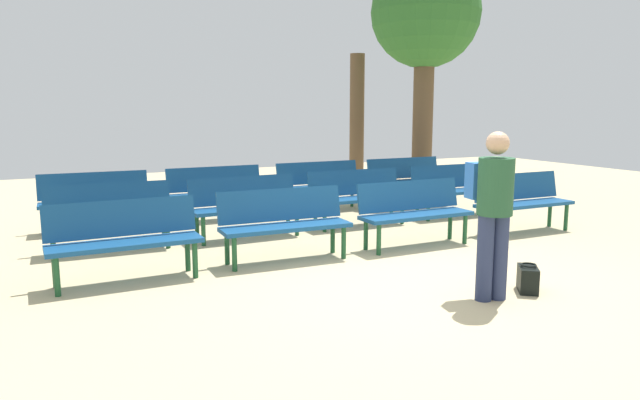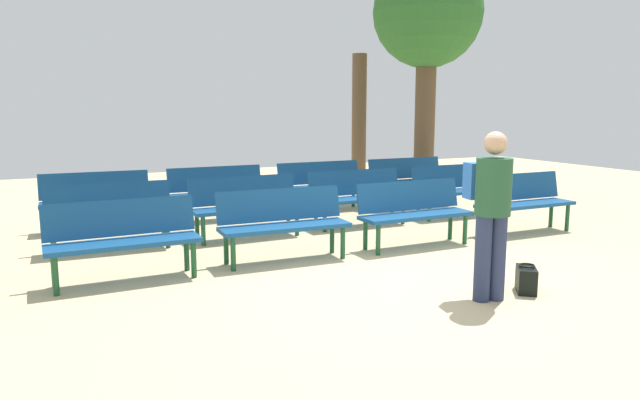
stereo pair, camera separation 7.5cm
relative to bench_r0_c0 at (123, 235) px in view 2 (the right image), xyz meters
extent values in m
plane|color=#CCB789|center=(2.82, -1.55, -0.50)|extent=(24.00, 24.00, 0.00)
cube|color=navy|center=(0.00, -0.08, -0.07)|extent=(1.61, 0.48, 0.05)
cube|color=navy|center=(0.00, 0.12, 0.17)|extent=(1.60, 0.16, 0.40)
cylinder|color=#194C28|center=(-0.69, -0.25, -0.30)|extent=(0.06, 0.06, 0.40)
cylinder|color=#194C28|center=(0.71, -0.22, -0.30)|extent=(0.06, 0.06, 0.40)
cylinder|color=#194C28|center=(-0.70, 0.07, -0.30)|extent=(0.06, 0.06, 0.40)
cylinder|color=#194C28|center=(0.70, 0.10, -0.30)|extent=(0.06, 0.06, 0.40)
cube|color=navy|center=(1.88, -0.02, -0.07)|extent=(1.61, 0.49, 0.05)
cube|color=navy|center=(1.89, 0.18, 0.17)|extent=(1.60, 0.17, 0.40)
cylinder|color=#194C28|center=(1.18, -0.16, -0.30)|extent=(0.06, 0.06, 0.40)
cylinder|color=#194C28|center=(2.58, -0.21, -0.30)|extent=(0.06, 0.06, 0.40)
cylinder|color=#194C28|center=(1.19, 0.16, -0.30)|extent=(0.06, 0.06, 0.40)
cylinder|color=#194C28|center=(2.59, 0.11, -0.30)|extent=(0.06, 0.06, 0.40)
cube|color=navy|center=(3.76, -0.08, -0.07)|extent=(1.61, 0.46, 0.05)
cube|color=navy|center=(3.75, 0.12, 0.17)|extent=(1.60, 0.14, 0.40)
cylinder|color=#194C28|center=(3.06, -0.25, -0.30)|extent=(0.06, 0.06, 0.40)
cylinder|color=#194C28|center=(4.46, -0.23, -0.30)|extent=(0.06, 0.06, 0.40)
cylinder|color=#194C28|center=(3.05, 0.07, -0.30)|extent=(0.06, 0.06, 0.40)
cylinder|color=#194C28|center=(4.45, 0.09, -0.30)|extent=(0.06, 0.06, 0.40)
cube|color=navy|center=(5.73, -0.05, -0.07)|extent=(1.60, 0.45, 0.05)
cube|color=navy|center=(5.73, 0.15, 0.17)|extent=(1.60, 0.13, 0.40)
cylinder|color=#194C28|center=(5.03, -0.20, -0.30)|extent=(0.06, 0.06, 0.40)
cylinder|color=#194C28|center=(6.43, -0.21, -0.30)|extent=(0.06, 0.06, 0.40)
cylinder|color=#194C28|center=(5.03, 0.12, -0.30)|extent=(0.06, 0.06, 0.40)
cylinder|color=#194C28|center=(6.43, 0.11, -0.30)|extent=(0.06, 0.06, 0.40)
cube|color=navy|center=(0.02, 1.47, -0.07)|extent=(1.61, 0.49, 0.05)
cube|color=navy|center=(0.03, 1.67, 0.17)|extent=(1.60, 0.17, 0.40)
cylinder|color=#194C28|center=(-0.69, 1.33, -0.30)|extent=(0.06, 0.06, 0.40)
cylinder|color=#194C28|center=(0.71, 1.29, -0.30)|extent=(0.06, 0.06, 0.40)
cylinder|color=#194C28|center=(-0.68, 1.65, -0.30)|extent=(0.06, 0.06, 0.40)
cylinder|color=#194C28|center=(0.72, 1.61, -0.30)|extent=(0.06, 0.06, 0.40)
cube|color=navy|center=(1.87, 1.39, -0.07)|extent=(1.61, 0.47, 0.05)
cube|color=navy|center=(1.87, 1.59, 0.17)|extent=(1.60, 0.16, 0.40)
cylinder|color=#194C28|center=(1.18, 1.22, -0.30)|extent=(0.06, 0.06, 0.40)
cylinder|color=#194C28|center=(2.58, 1.25, -0.30)|extent=(0.06, 0.06, 0.40)
cylinder|color=#194C28|center=(1.17, 1.54, -0.30)|extent=(0.06, 0.06, 0.40)
cylinder|color=#194C28|center=(2.57, 1.57, -0.30)|extent=(0.06, 0.06, 0.40)
cube|color=navy|center=(3.75, 1.46, -0.07)|extent=(1.60, 0.45, 0.05)
cube|color=navy|center=(3.75, 1.66, 0.17)|extent=(1.60, 0.13, 0.40)
cylinder|color=#194C28|center=(3.05, 1.29, -0.30)|extent=(0.06, 0.06, 0.40)
cylinder|color=#194C28|center=(4.45, 1.30, -0.30)|extent=(0.06, 0.06, 0.40)
cylinder|color=#194C28|center=(3.05, 1.61, -0.30)|extent=(0.06, 0.06, 0.40)
cylinder|color=#194C28|center=(4.45, 1.62, -0.30)|extent=(0.06, 0.06, 0.40)
cube|color=navy|center=(5.66, 1.44, -0.07)|extent=(1.61, 0.48, 0.05)
cube|color=navy|center=(5.67, 1.64, 0.17)|extent=(1.60, 0.16, 0.40)
cylinder|color=#194C28|center=(4.96, 1.29, -0.30)|extent=(0.06, 0.06, 0.40)
cylinder|color=#194C28|center=(6.36, 1.26, -0.30)|extent=(0.06, 0.06, 0.40)
cylinder|color=#194C28|center=(4.97, 1.61, -0.30)|extent=(0.06, 0.06, 0.40)
cylinder|color=#194C28|center=(6.37, 1.58, -0.30)|extent=(0.06, 0.06, 0.40)
cube|color=navy|center=(-0.04, 2.90, -0.07)|extent=(1.61, 0.50, 0.05)
cube|color=navy|center=(-0.03, 3.10, 0.17)|extent=(1.60, 0.18, 0.40)
cylinder|color=#194C28|center=(-0.74, 2.77, -0.30)|extent=(0.06, 0.06, 0.40)
cylinder|color=#194C28|center=(0.66, 2.72, -0.30)|extent=(0.06, 0.06, 0.40)
cylinder|color=#194C28|center=(-0.73, 3.09, -0.30)|extent=(0.06, 0.06, 0.40)
cylinder|color=#194C28|center=(0.67, 3.04, -0.30)|extent=(0.06, 0.06, 0.40)
cube|color=navy|center=(1.87, 2.90, -0.07)|extent=(1.60, 0.45, 0.05)
cube|color=navy|center=(1.87, 3.10, 0.17)|extent=(1.60, 0.13, 0.40)
cylinder|color=#194C28|center=(1.17, 2.73, -0.30)|extent=(0.06, 0.06, 0.40)
cylinder|color=#194C28|center=(2.57, 2.74, -0.30)|extent=(0.06, 0.06, 0.40)
cylinder|color=#194C28|center=(1.17, 3.05, -0.30)|extent=(0.06, 0.06, 0.40)
cylinder|color=#194C28|center=(2.57, 3.06, -0.30)|extent=(0.06, 0.06, 0.40)
cube|color=navy|center=(3.81, 2.92, -0.07)|extent=(1.60, 0.44, 0.05)
cube|color=navy|center=(3.81, 3.12, 0.17)|extent=(1.60, 0.12, 0.40)
cylinder|color=#194C28|center=(3.11, 2.76, -0.30)|extent=(0.06, 0.06, 0.40)
cylinder|color=#194C28|center=(4.51, 2.76, -0.30)|extent=(0.06, 0.06, 0.40)
cylinder|color=#194C28|center=(3.11, 3.08, -0.30)|extent=(0.06, 0.06, 0.40)
cylinder|color=#194C28|center=(4.51, 3.08, -0.30)|extent=(0.06, 0.06, 0.40)
cube|color=navy|center=(5.66, 2.90, -0.07)|extent=(1.60, 0.44, 0.05)
cube|color=navy|center=(5.66, 3.10, 0.17)|extent=(1.60, 0.12, 0.40)
cylinder|color=#194C28|center=(4.96, 2.74, -0.30)|extent=(0.06, 0.06, 0.40)
cylinder|color=#194C28|center=(6.36, 2.74, -0.30)|extent=(0.06, 0.06, 0.40)
cylinder|color=#194C28|center=(4.96, 3.06, -0.30)|extent=(0.06, 0.06, 0.40)
cylinder|color=#194C28|center=(6.36, 3.06, -0.30)|extent=(0.06, 0.06, 0.40)
cylinder|color=brown|center=(6.10, 5.74, 1.04)|extent=(0.34, 0.34, 3.08)
cylinder|color=brown|center=(6.77, 4.04, 1.06)|extent=(0.44, 0.44, 3.13)
sphere|color=#2D6628|center=(6.77, 4.04, 3.31)|extent=(2.30, 2.30, 2.30)
cylinder|color=navy|center=(3.22, -2.23, -0.08)|extent=(0.16, 0.16, 0.85)
cylinder|color=navy|center=(3.06, -2.20, -0.08)|extent=(0.16, 0.16, 0.85)
cylinder|color=#235133|center=(3.14, -2.22, 0.62)|extent=(0.40, 0.40, 0.55)
sphere|color=tan|center=(3.14, -2.22, 1.04)|extent=(0.22, 0.22, 0.22)
cube|color=blue|center=(3.19, -1.96, 0.65)|extent=(0.31, 0.23, 0.36)
cube|color=black|center=(3.66, -2.19, -0.37)|extent=(0.34, 0.36, 0.26)
torus|color=black|center=(3.66, -2.19, -0.22)|extent=(0.16, 0.16, 0.02)
camera|label=1|loc=(-0.79, -6.48, 1.39)|focal=32.92mm
camera|label=2|loc=(-0.73, -6.51, 1.39)|focal=32.92mm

